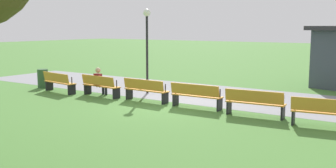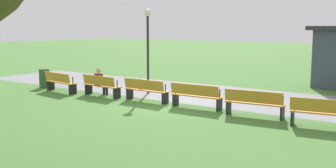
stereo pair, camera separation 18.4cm
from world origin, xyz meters
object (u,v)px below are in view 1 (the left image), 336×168
at_px(bench_2, 145,90).
at_px(bench_4, 255,102).
at_px(bench_1, 100,85).
at_px(bench_5, 326,112).
at_px(lamp_post, 147,34).
at_px(trash_bin, 43,78).
at_px(bench_0, 59,82).
at_px(bench_3, 196,95).
at_px(person_seated, 100,81).

xyz_separation_m(bench_2, bench_4, (4.53, -0.14, 0.00)).
bearing_deg(bench_1, bench_5, 3.44).
bearing_deg(bench_4, lamp_post, 157.59).
bearing_deg(lamp_post, bench_5, -14.39).
bearing_deg(bench_2, bench_5, -1.70).
xyz_separation_m(bench_5, trash_bin, (-13.02, 0.53, -0.03)).
bearing_deg(bench_0, bench_3, 11.99).
bearing_deg(bench_3, person_seated, 177.97).
xyz_separation_m(bench_2, person_seated, (-2.44, 0.03, 0.16)).
bearing_deg(bench_1, bench_2, 8.56).
height_order(bench_3, bench_5, same).
bearing_deg(bench_0, bench_1, 15.41).
distance_m(bench_5, trash_bin, 13.03).
height_order(bench_0, bench_5, same).
xyz_separation_m(bench_1, lamp_post, (1.14, 1.76, 2.10)).
xyz_separation_m(bench_1, trash_bin, (-3.97, 0.26, -0.03)).
distance_m(bench_3, trash_bin, 8.50).
bearing_deg(bench_3, trash_bin, 177.45).
bearing_deg(bench_5, person_seated, 168.75).
bearing_deg(lamp_post, person_seated, -129.44).
bearing_deg(lamp_post, bench_1, -122.85).
bearing_deg(bench_2, bench_0, -173.16).
bearing_deg(person_seated, bench_3, 4.83).
bearing_deg(bench_5, bench_1, 169.72).
distance_m(bench_0, trash_bin, 1.80).
xyz_separation_m(bench_3, bench_4, (2.26, -0.14, 0.00)).
bearing_deg(bench_3, bench_0, -178.30).
height_order(bench_1, lamp_post, lamp_post).
bearing_deg(bench_3, lamp_post, 152.72).
xyz_separation_m(bench_3, person_seated, (-4.71, 0.03, 0.16)).
bearing_deg(bench_5, lamp_post, 157.04).
bearing_deg(bench_5, bench_0, 171.43).
xyz_separation_m(bench_4, person_seated, (-6.97, 0.16, 0.16)).
xyz_separation_m(bench_4, lamp_post, (-5.66, 1.76, 2.10)).
distance_m(person_seated, trash_bin, 3.80).
bearing_deg(bench_2, bench_1, -174.87).
relative_size(person_seated, trash_bin, 1.34).
bearing_deg(bench_4, trash_bin, 173.48).
xyz_separation_m(bench_1, bench_2, (2.26, 0.14, 0.00)).
bearing_deg(bench_1, person_seated, 143.13).
bearing_deg(bench_2, trash_bin, -179.42).
xyz_separation_m(bench_3, trash_bin, (-8.50, 0.12, -0.03)).
relative_size(bench_0, bench_3, 1.02).
xyz_separation_m(bench_0, bench_2, (4.51, 0.40, 0.00)).
height_order(bench_3, person_seated, person_seated).
relative_size(bench_5, person_seated, 1.63).
bearing_deg(bench_3, bench_4, -5.13).
distance_m(bench_0, person_seated, 2.12).
bearing_deg(bench_0, bench_4, 10.28).
bearing_deg(lamp_post, trash_bin, -163.63).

